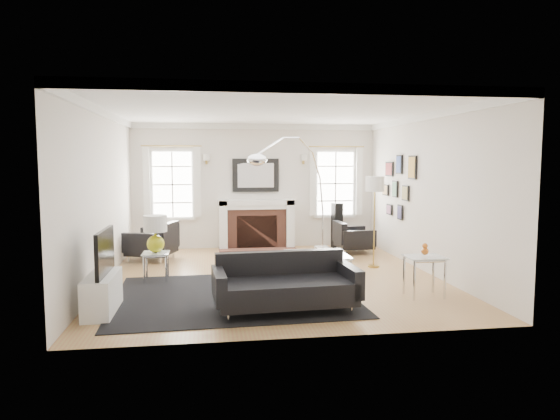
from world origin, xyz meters
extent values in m
plane|color=#A87146|center=(0.00, 0.00, 0.00)|extent=(6.00, 6.00, 0.00)
cube|color=silver|center=(0.00, 3.00, 1.40)|extent=(5.50, 0.04, 2.80)
cube|color=silver|center=(0.00, -3.00, 1.40)|extent=(5.50, 0.04, 2.80)
cube|color=silver|center=(-2.75, 0.00, 1.40)|extent=(0.04, 6.00, 2.80)
cube|color=silver|center=(2.75, 0.00, 1.40)|extent=(0.04, 6.00, 2.80)
cube|color=white|center=(0.00, 0.00, 2.80)|extent=(5.50, 6.00, 0.02)
cube|color=white|center=(0.00, 0.00, 2.74)|extent=(5.50, 6.00, 0.12)
cube|color=white|center=(-0.75, 2.80, 0.55)|extent=(0.18, 0.38, 1.10)
cube|color=white|center=(0.75, 2.80, 0.55)|extent=(0.18, 0.38, 1.10)
cube|color=white|center=(0.00, 2.80, 1.05)|extent=(1.70, 0.38, 0.12)
cube|color=white|center=(0.00, 2.80, 0.95)|extent=(1.50, 0.34, 0.10)
cube|color=brown|center=(0.00, 2.82, 0.45)|extent=(1.30, 0.30, 0.90)
cube|color=black|center=(0.00, 2.72, 0.38)|extent=(0.90, 0.10, 0.76)
cube|color=brown|center=(0.00, 2.55, 0.02)|extent=(1.70, 0.50, 0.04)
cube|color=black|center=(0.00, 2.96, 1.65)|extent=(1.05, 0.06, 0.75)
cube|color=white|center=(0.00, 2.92, 1.65)|extent=(0.82, 0.02, 0.55)
cube|color=white|center=(-1.85, 2.97, 1.45)|extent=(1.00, 0.05, 1.60)
cube|color=white|center=(-1.85, 2.94, 1.45)|extent=(0.84, 0.02, 1.44)
cube|color=white|center=(-2.40, 2.87, 1.50)|extent=(0.14, 0.05, 1.55)
cube|color=white|center=(-1.30, 2.87, 1.50)|extent=(0.14, 0.05, 1.55)
cube|color=white|center=(1.85, 2.97, 1.45)|extent=(1.00, 0.05, 1.60)
cube|color=white|center=(1.85, 2.94, 1.45)|extent=(0.84, 0.02, 1.44)
cube|color=white|center=(1.30, 2.87, 1.50)|extent=(0.14, 0.05, 1.55)
cube|color=white|center=(2.40, 2.87, 1.50)|extent=(0.14, 0.05, 1.55)
cube|color=black|center=(2.72, 0.60, 1.85)|extent=(0.03, 0.34, 0.44)
cube|color=#C18D33|center=(2.70, 0.60, 1.85)|extent=(0.01, 0.29, 0.39)
cube|color=black|center=(2.72, 1.25, 1.90)|extent=(0.03, 0.28, 0.38)
cube|color=#364B95|center=(2.70, 1.25, 1.90)|extent=(0.01, 0.23, 0.33)
cube|color=black|center=(2.72, 1.80, 1.80)|extent=(0.03, 0.40, 0.30)
cube|color=maroon|center=(2.70, 1.80, 1.80)|extent=(0.01, 0.35, 0.25)
cube|color=black|center=(2.72, 0.90, 1.35)|extent=(0.03, 0.30, 0.30)
cube|color=#9C8A47|center=(2.70, 0.90, 1.35)|extent=(0.01, 0.25, 0.25)
cube|color=black|center=(2.72, 1.45, 1.40)|extent=(0.03, 0.26, 0.34)
cube|color=#538A64|center=(2.70, 1.45, 1.40)|extent=(0.01, 0.21, 0.29)
cube|color=black|center=(2.72, 2.00, 1.35)|extent=(0.03, 0.32, 0.24)
cube|color=tan|center=(2.70, 2.00, 1.35)|extent=(0.01, 0.27, 0.19)
cube|color=black|center=(2.72, 1.15, 0.95)|extent=(0.03, 0.24, 0.30)
cube|color=navy|center=(2.70, 1.15, 0.95)|extent=(0.01, 0.19, 0.25)
cube|color=black|center=(2.72, 1.75, 0.95)|extent=(0.03, 0.28, 0.22)
cube|color=#8A5070|center=(2.70, 1.75, 0.95)|extent=(0.01, 0.23, 0.17)
cube|color=white|center=(-2.45, -1.70, 0.25)|extent=(0.35, 1.00, 0.50)
cube|color=black|center=(-2.40, -1.70, 0.80)|extent=(0.05, 1.00, 0.58)
cube|color=black|center=(-0.71, -1.14, 0.01)|extent=(3.49, 2.94, 0.01)
cube|color=black|center=(-0.08, -2.01, 0.28)|extent=(1.82, 0.94, 0.30)
cube|color=black|center=(-0.11, -1.63, 0.49)|extent=(1.78, 0.25, 0.49)
cube|color=black|center=(-0.95, -2.06, 0.39)|extent=(0.19, 0.84, 0.37)
cube|color=black|center=(0.78, -1.95, 0.39)|extent=(0.19, 0.84, 0.37)
cube|color=black|center=(-2.20, 1.78, 0.28)|extent=(1.02, 1.02, 0.30)
cube|color=black|center=(-1.86, 1.66, 0.50)|extent=(0.39, 0.81, 0.50)
cube|color=black|center=(-2.07, 2.16, 0.40)|extent=(0.80, 0.37, 0.38)
cube|color=black|center=(-2.33, 1.39, 0.40)|extent=(0.80, 0.37, 0.38)
cube|color=black|center=(2.03, 1.99, 0.25)|extent=(0.73, 0.73, 0.27)
cube|color=black|center=(1.71, 1.99, 0.45)|extent=(0.14, 0.72, 0.45)
cube|color=black|center=(2.04, 1.63, 0.36)|extent=(0.72, 0.12, 0.34)
cube|color=black|center=(2.02, 2.35, 0.36)|extent=(0.72, 0.12, 0.34)
cube|color=silver|center=(0.71, -0.31, 0.42)|extent=(0.98, 0.98, 0.02)
cylinder|color=silver|center=(0.26, -0.76, 0.22)|extent=(0.04, 0.04, 0.43)
cylinder|color=silver|center=(1.16, -0.76, 0.22)|extent=(0.04, 0.04, 0.43)
cylinder|color=silver|center=(0.26, 0.14, 0.22)|extent=(0.04, 0.04, 0.43)
cylinder|color=silver|center=(1.16, 0.14, 0.22)|extent=(0.04, 0.04, 0.43)
cube|color=silver|center=(-1.93, -0.01, 0.46)|extent=(0.43, 0.43, 0.02)
cylinder|color=silver|center=(-2.11, -0.19, 0.24)|extent=(0.04, 0.04, 0.47)
cylinder|color=silver|center=(-1.76, -0.19, 0.24)|extent=(0.04, 0.04, 0.47)
cylinder|color=silver|center=(-2.11, 0.16, 0.24)|extent=(0.04, 0.04, 0.47)
cylinder|color=silver|center=(-1.76, 0.16, 0.24)|extent=(0.04, 0.04, 0.47)
cube|color=silver|center=(2.02, -1.56, 0.58)|extent=(0.54, 0.45, 0.02)
cylinder|color=silver|center=(1.79, -1.74, 0.30)|extent=(0.04, 0.04, 0.59)
cylinder|color=silver|center=(2.25, -1.74, 0.30)|extent=(0.04, 0.04, 0.59)
cylinder|color=silver|center=(1.79, -1.37, 0.30)|extent=(0.04, 0.04, 0.59)
cylinder|color=silver|center=(2.25, -1.37, 0.30)|extent=(0.04, 0.04, 0.59)
sphere|color=#B6B616|center=(-1.93, -0.01, 0.61)|extent=(0.29, 0.29, 0.29)
cylinder|color=#B6B616|center=(-1.93, -0.01, 0.76)|extent=(0.04, 0.04, 0.11)
cylinder|color=white|center=(-1.93, -0.01, 0.95)|extent=(0.38, 0.38, 0.27)
sphere|color=#C25E18|center=(2.02, -1.56, 0.67)|extent=(0.11, 0.11, 0.11)
sphere|color=#C25E18|center=(2.02, -1.56, 0.75)|extent=(0.08, 0.08, 0.08)
cube|color=white|center=(1.24, 1.58, 0.10)|extent=(0.26, 0.42, 0.21)
ellipsoid|color=silver|center=(-0.23, 0.32, 1.99)|extent=(0.36, 0.36, 0.21)
cylinder|color=#AC8A3B|center=(1.96, 0.51, 0.02)|extent=(0.21, 0.21, 0.03)
cylinder|color=#AC8A3B|center=(1.96, 0.51, 0.75)|extent=(0.03, 0.03, 1.50)
cylinder|color=white|center=(1.96, 0.51, 1.55)|extent=(0.34, 0.34, 0.28)
cube|color=black|center=(1.82, 2.65, 0.51)|extent=(0.25, 0.25, 1.02)
camera|label=1|loc=(-1.07, -8.30, 1.96)|focal=32.00mm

